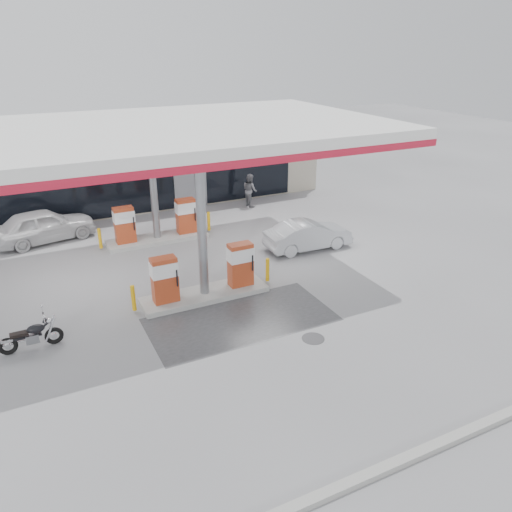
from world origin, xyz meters
The scene contains 14 objects.
ground centered at (0.00, 0.00, 0.00)m, with size 90.00×90.00×0.00m, color gray.
wet_patch centered at (0.50, 0.00, 0.00)m, with size 6.00×3.00×0.00m, color #4C4C4F.
drain_cover centered at (2.00, -2.00, 0.00)m, with size 0.70×0.70×0.01m, color #38383A.
kerb centered at (0.00, -7.00, 0.07)m, with size 28.00×0.25×0.15m, color gray.
store_building centered at (0.01, 15.94, 2.01)m, with size 22.00×8.22×4.00m.
canopy centered at (0.00, 5.00, 5.27)m, with size 16.00×10.02×5.51m.
pump_island_near centered at (0.00, 2.00, 0.71)m, with size 5.14×1.30×1.78m.
pump_island_far centered at (0.00, 8.00, 0.71)m, with size 5.14×1.30×1.78m.
parked_motorcycle centered at (-5.69, 1.20, 0.41)m, with size 1.81×0.69×0.93m.
sedan_white centered at (-4.53, 10.20, 0.74)m, with size 1.76×4.37×1.49m, color silver.
attendant centered at (6.00, 10.80, 0.89)m, with size 0.87×0.68×1.78m, color slate.
hatchback_silver centered at (5.62, 4.20, 0.63)m, with size 1.33×3.81×1.26m, color #AEB1B7.
parked_car_left centered at (-4.75, 13.96, 0.58)m, with size 1.62×3.97×1.15m, color #B4B8BD.
parked_car_right centered at (7.19, 14.00, 0.64)m, with size 2.12×4.60×1.28m, color black.
Camera 1 is at (-5.29, -12.84, 8.39)m, focal length 35.00 mm.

